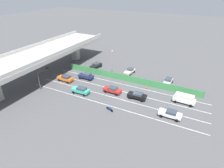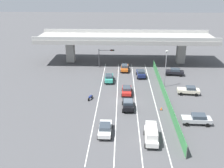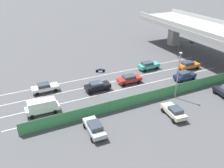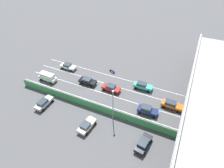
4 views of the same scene
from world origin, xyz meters
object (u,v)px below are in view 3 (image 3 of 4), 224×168
(motorcycle, at_px, (100,70))
(street_lamp, at_px, (178,71))
(car_hatchback_white, at_px, (45,87))
(parked_sedan_cream, at_px, (174,111))
(car_taxi_teal, at_px, (149,65))
(traffic_light, at_px, (184,45))
(car_van_white, at_px, (42,106))
(parked_wagon_silver, at_px, (94,127))
(car_sedan_black, at_px, (97,86))
(traffic_cone, at_px, (110,105))
(car_taxi_orange, at_px, (189,65))
(car_sedan_navy, at_px, (185,75))
(car_sedan_red, at_px, (129,79))

(motorcycle, relative_size, street_lamp, 0.24)
(car_hatchback_white, relative_size, street_lamp, 0.57)
(parked_sedan_cream, bearing_deg, car_taxi_teal, 158.38)
(car_taxi_teal, relative_size, traffic_light, 0.94)
(car_taxi_teal, distance_m, car_hatchback_white, 21.47)
(traffic_light, bearing_deg, car_van_white, -75.75)
(parked_wagon_silver, bearing_deg, car_sedan_black, 155.34)
(car_hatchback_white, bearing_deg, car_sedan_black, 67.14)
(car_van_white, relative_size, motorcycle, 2.59)
(car_van_white, distance_m, street_lamp, 21.37)
(car_sedan_black, distance_m, traffic_cone, 5.84)
(motorcycle, bearing_deg, car_taxi_teal, 72.14)
(traffic_light, bearing_deg, car_taxi_orange, -28.86)
(car_taxi_teal, relative_size, car_sedan_black, 1.03)
(car_sedan_navy, bearing_deg, motorcycle, -128.76)
(car_taxi_orange, xyz_separation_m, parked_sedan_cream, (12.54, -13.98, -0.05))
(car_sedan_black, bearing_deg, traffic_light, 103.11)
(car_taxi_orange, relative_size, motorcycle, 2.47)
(car_van_white, distance_m, motorcycle, 16.92)
(car_taxi_teal, bearing_deg, traffic_cone, -54.09)
(car_taxi_teal, bearing_deg, car_sedan_black, -73.39)
(street_lamp, bearing_deg, car_sedan_navy, 127.73)
(car_taxi_orange, bearing_deg, car_van_white, -83.57)
(car_sedan_navy, bearing_deg, parked_sedan_cream, -47.54)
(car_taxi_teal, height_order, car_sedan_navy, car_sedan_navy)
(motorcycle, distance_m, parked_wagon_silver, 19.59)
(motorcycle, relative_size, traffic_cone, 3.25)
(car_sedan_black, bearing_deg, parked_wagon_silver, -24.66)
(motorcycle, bearing_deg, car_taxi_orange, 69.06)
(street_lamp, bearing_deg, parked_wagon_silver, -79.83)
(car_taxi_teal, xyz_separation_m, car_sedan_black, (3.93, -13.17, -0.03))
(car_taxi_teal, distance_m, car_taxi_orange, 8.38)
(car_taxi_teal, distance_m, parked_sedan_cream, 17.25)
(street_lamp, bearing_deg, car_sedan_black, -126.79)
(car_van_white, bearing_deg, traffic_light, 104.25)
(parked_wagon_silver, bearing_deg, car_hatchback_white, -166.46)
(traffic_light, distance_m, traffic_cone, 26.59)
(parked_wagon_silver, relative_size, traffic_light, 0.95)
(parked_sedan_cream, height_order, traffic_light, traffic_light)
(car_sedan_navy, xyz_separation_m, street_lamp, (4.58, -5.91, 3.76))
(car_van_white, distance_m, car_sedan_red, 16.71)
(car_van_white, xyz_separation_m, parked_sedan_cream, (9.07, 16.81, -0.35))
(car_sedan_black, distance_m, car_sedan_navy, 16.77)
(car_taxi_teal, distance_m, car_sedan_red, 7.76)
(parked_wagon_silver, xyz_separation_m, traffic_cone, (-4.84, 4.62, -0.64))
(car_sedan_black, bearing_deg, parked_sedan_cream, 29.39)
(parked_sedan_cream, xyz_separation_m, traffic_cone, (-6.30, -7.09, -0.62))
(car_sedan_red, relative_size, parked_sedan_cream, 1.03)
(car_taxi_teal, distance_m, street_lamp, 12.68)
(parked_wagon_silver, relative_size, parked_sedan_cream, 1.05)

